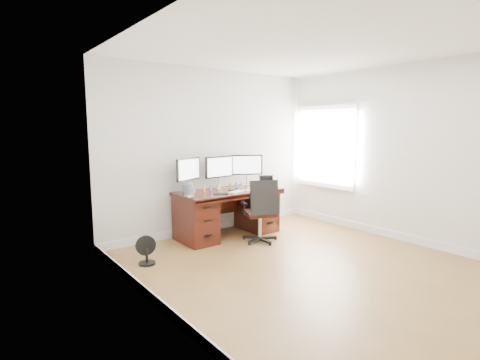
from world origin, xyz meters
TOP-DOWN VIEW (x-y plane):
  - ground at (0.00, 0.00)m, footprint 4.50×4.50m
  - back_wall at (0.00, 2.25)m, footprint 4.00×0.10m
  - right_wall at (2.00, 0.11)m, footprint 0.10×4.50m
  - desk at (0.00, 1.83)m, footprint 1.70×0.80m
  - office_chair at (0.19, 1.22)m, footprint 0.68×0.68m
  - floor_fan at (-1.59, 1.38)m, footprint 0.26×0.22m
  - monitor_left at (-0.58, 2.07)m, footprint 0.52×0.25m
  - monitor_center at (0.00, 2.07)m, footprint 0.55×0.15m
  - monitor_right at (0.58, 2.07)m, footprint 0.51×0.28m
  - tablet_left at (-0.76, 1.75)m, footprint 0.25×0.14m
  - tablet_right at (0.76, 1.75)m, footprint 0.24×0.18m
  - keyboard at (-0.00, 1.58)m, footprint 0.30×0.19m
  - trackpad at (0.25, 1.58)m, footprint 0.17×0.17m
  - drawing_tablet at (-0.30, 1.58)m, footprint 0.24×0.20m
  - phone at (0.05, 1.76)m, footprint 0.15×0.09m
  - figurine_orange at (-0.36, 1.95)m, footprint 0.04×0.04m
  - figurine_purple at (-0.25, 1.95)m, footprint 0.04×0.04m
  - figurine_yellow at (-0.10, 1.95)m, footprint 0.04×0.04m
  - figurine_brown at (0.13, 1.95)m, footprint 0.04×0.04m
  - figurine_blue at (0.26, 1.95)m, footprint 0.04×0.04m
  - figurine_pink at (0.38, 1.95)m, footprint 0.04×0.04m

SIDE VIEW (x-z plane):
  - ground at x=0.00m, z-range 0.00..0.00m
  - floor_fan at x=-1.59m, z-range -0.01..0.37m
  - office_chair at x=0.19m, z-range -0.17..0.81m
  - desk at x=0.00m, z-range 0.03..0.78m
  - trackpad at x=0.25m, z-range 0.75..0.76m
  - drawing_tablet at x=-0.30m, z-range 0.75..0.76m
  - phone at x=0.05m, z-range 0.75..0.76m
  - keyboard at x=0.00m, z-range 0.75..0.76m
  - figurine_orange at x=-0.36m, z-range 0.75..0.85m
  - figurine_purple at x=-0.25m, z-range 0.75..0.85m
  - figurine_yellow at x=-0.10m, z-range 0.75..0.85m
  - figurine_brown at x=0.13m, z-range 0.75..0.85m
  - figurine_blue at x=0.26m, z-range 0.75..0.85m
  - figurine_pink at x=0.38m, z-range 0.75..0.85m
  - tablet_left at x=-0.76m, z-range 0.74..0.93m
  - tablet_right at x=0.76m, z-range 0.74..0.93m
  - monitor_left at x=-0.58m, z-range 0.82..1.35m
  - monitor_center at x=0.00m, z-range 0.82..1.35m
  - monitor_right at x=0.58m, z-range 0.82..1.35m
  - back_wall at x=0.00m, z-range 0.00..2.70m
  - right_wall at x=2.00m, z-range 0.00..2.70m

